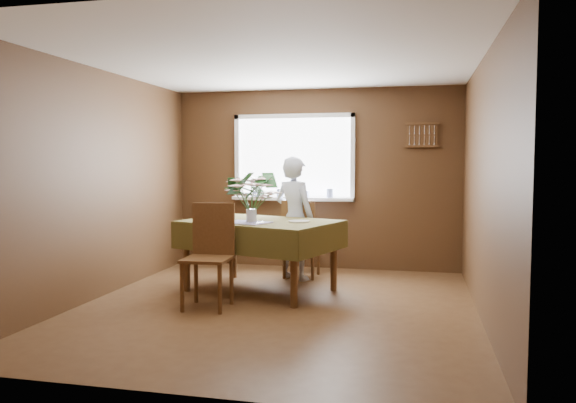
% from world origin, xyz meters
% --- Properties ---
extents(floor, '(4.50, 4.50, 0.00)m').
position_xyz_m(floor, '(0.00, 0.00, 0.00)').
color(floor, '#4C301A').
rests_on(floor, ground).
extents(ceiling, '(4.50, 4.50, 0.00)m').
position_xyz_m(ceiling, '(0.00, 0.00, 2.50)').
color(ceiling, white).
rests_on(ceiling, wall_back).
extents(wall_back, '(4.00, 0.00, 4.00)m').
position_xyz_m(wall_back, '(0.00, 2.25, 1.25)').
color(wall_back, brown).
rests_on(wall_back, floor).
extents(wall_front, '(4.00, 0.00, 4.00)m').
position_xyz_m(wall_front, '(0.00, -2.25, 1.25)').
color(wall_front, brown).
rests_on(wall_front, floor).
extents(wall_left, '(0.00, 4.50, 4.50)m').
position_xyz_m(wall_left, '(-2.00, 0.00, 1.25)').
color(wall_left, brown).
rests_on(wall_left, floor).
extents(wall_right, '(0.00, 4.50, 4.50)m').
position_xyz_m(wall_right, '(2.00, 0.00, 1.25)').
color(wall_right, brown).
rests_on(wall_right, floor).
extents(window_assembly, '(1.72, 0.20, 1.22)m').
position_xyz_m(window_assembly, '(-0.29, 2.20, 1.36)').
color(window_assembly, white).
rests_on(window_assembly, wall_back).
extents(spoon_rack, '(0.44, 0.05, 0.33)m').
position_xyz_m(spoon_rack, '(1.45, 2.22, 1.85)').
color(spoon_rack, brown).
rests_on(spoon_rack, wall_back).
extents(dining_table, '(1.96, 1.62, 0.82)m').
position_xyz_m(dining_table, '(-0.36, 0.67, 0.72)').
color(dining_table, brown).
rests_on(dining_table, floor).
extents(chair_far, '(0.44, 0.44, 1.00)m').
position_xyz_m(chair_far, '(-0.05, 1.49, 0.54)').
color(chair_far, brown).
rests_on(chair_far, floor).
extents(chair_near, '(0.47, 0.47, 1.06)m').
position_xyz_m(chair_near, '(-0.68, -0.10, 0.57)').
color(chair_near, brown).
rests_on(chair_near, floor).
extents(seated_woman, '(0.67, 0.58, 1.56)m').
position_xyz_m(seated_woman, '(-0.11, 1.41, 0.78)').
color(seated_woman, white).
rests_on(seated_woman, floor).
extents(flower_bouquet, '(0.59, 0.59, 0.51)m').
position_xyz_m(flower_bouquet, '(-0.40, 0.48, 1.15)').
color(flower_bouquet, white).
rests_on(flower_bouquet, dining_table).
extents(side_plate, '(0.32, 0.32, 0.01)m').
position_xyz_m(side_plate, '(0.11, 0.63, 0.82)').
color(side_plate, white).
rests_on(side_plate, dining_table).
extents(table_knife, '(0.07, 0.22, 0.00)m').
position_xyz_m(table_knife, '(-0.29, 0.38, 0.83)').
color(table_knife, silver).
rests_on(table_knife, dining_table).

